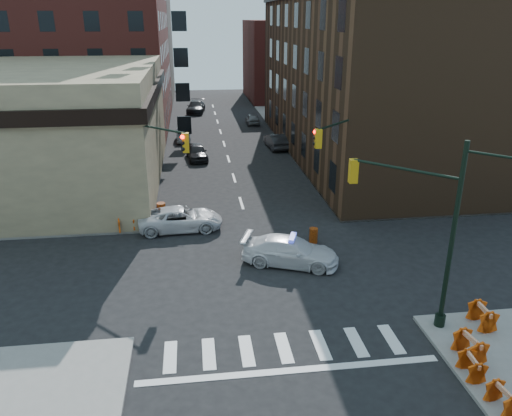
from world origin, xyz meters
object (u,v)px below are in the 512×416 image
object	(u,v)px
police_car	(290,251)
barrel_road	(313,235)
parked_car_enear	(276,141)
barrel_bank	(161,210)
parked_car_wnear	(197,152)
parked_car_wfar	(184,135)
pedestrian_a	(104,216)
pickup	(181,219)
barricade_nw_a	(126,224)
barricade_se_a	(482,316)
pedestrian_b	(70,207)

from	to	relation	value
police_car	barrel_road	distance (m)	3.13
parked_car_enear	barrel_bank	xyz separation A→B (m)	(-10.56, -17.52, -0.23)
parked_car_wnear	parked_car_wfar	size ratio (longest dim) A/B	1.04
parked_car_wnear	pedestrian_a	bearing A→B (deg)	-116.92
police_car	barrel_bank	xyz separation A→B (m)	(-7.15, 7.58, -0.23)
parked_car_wnear	barrel_road	xyz separation A→B (m)	(6.43, -19.33, -0.28)
police_car	barrel_road	size ratio (longest dim) A/B	5.74
pickup	parked_car_wnear	world-z (taller)	parked_car_wnear
parked_car_wnear	parked_car_wfar	world-z (taller)	parked_car_wnear
barrel_bank	police_car	bearing A→B (deg)	-46.67
pickup	parked_car_wfar	size ratio (longest dim) A/B	1.26
police_car	parked_car_wnear	size ratio (longest dim) A/B	1.20
barrel_road	barricade_nw_a	xyz separation A→B (m)	(-11.03, 2.84, 0.13)
parked_car_enear	barrel_road	size ratio (longest dim) A/B	5.00
barricade_se_a	parked_car_wfar	bearing A→B (deg)	20.30
parked_car_wnear	barricade_nw_a	xyz separation A→B (m)	(-4.60, -16.49, -0.15)
barricade_se_a	barrel_bank	bearing A→B (deg)	45.05
pedestrian_b	barrel_road	distance (m)	15.54
parked_car_wfar	pedestrian_b	size ratio (longest dim) A/B	2.26
police_car	parked_car_wfar	world-z (taller)	police_car
pickup	parked_car_wfar	bearing A→B (deg)	-2.97
parked_car_wnear	pickup	bearing A→B (deg)	-100.99
pedestrian_b	barricade_nw_a	bearing A→B (deg)	-44.75
parked_car_wnear	barrel_bank	world-z (taller)	parked_car_wnear
police_car	pedestrian_a	bearing A→B (deg)	81.24
police_car	pedestrian_b	distance (m)	14.86
police_car	parked_car_wnear	distance (m)	22.30
pickup	pedestrian_b	distance (m)	7.28
parked_car_wfar	barrel_road	xyz separation A→B (m)	(7.70, -27.02, -0.23)
parked_car_wfar	barrel_road	size ratio (longest dim) A/B	4.56
parked_car_enear	barricade_nw_a	world-z (taller)	parked_car_enear
parked_car_enear	barricade_nw_a	xyz separation A→B (m)	(-12.58, -19.75, -0.16)
police_car	barricade_se_a	size ratio (longest dim) A/B	4.01
parked_car_enear	barricade_nw_a	bearing A→B (deg)	52.08
barricade_se_a	barricade_nw_a	distance (m)	20.20
pedestrian_b	parked_car_wnear	bearing A→B (deg)	45.39
parked_car_wfar	parked_car_enear	xyz separation A→B (m)	(9.24, -4.43, 0.06)
barricade_se_a	police_car	bearing A→B (deg)	45.66
parked_car_wnear	barrel_bank	bearing A→B (deg)	-106.74
police_car	parked_car_wnear	bearing A→B (deg)	32.12
parked_car_wfar	police_car	bearing A→B (deg)	-79.65
pickup	barrel_bank	size ratio (longest dim) A/B	5.04
parked_car_wfar	pedestrian_a	size ratio (longest dim) A/B	2.49
parked_car_wfar	barricade_nw_a	xyz separation A→B (m)	(-3.34, -24.18, -0.10)
parked_car_wnear	barricade_se_a	distance (m)	30.98
barrel_bank	barricade_nw_a	xyz separation A→B (m)	(-2.02, -2.24, 0.06)
police_car	barrel_road	xyz separation A→B (m)	(1.87, 2.49, -0.30)
barricade_se_a	pickup	bearing A→B (deg)	46.83
parked_car_wnear	parked_car_wfar	xyz separation A→B (m)	(-1.26, 7.69, -0.05)
pedestrian_a	barrel_bank	world-z (taller)	pedestrian_a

